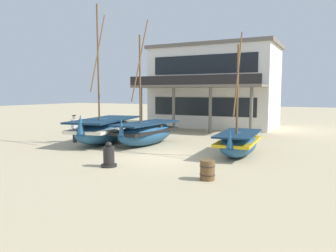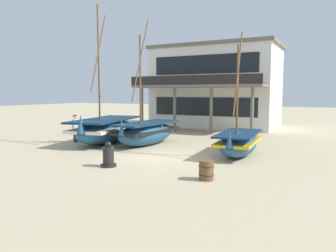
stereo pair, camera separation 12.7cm
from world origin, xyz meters
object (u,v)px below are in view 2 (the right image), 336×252
object	(u,v)px
fishing_boat_far_right	(147,132)
fisherman_by_hull	(75,129)
fishing_boat_near_left	(238,143)
harbor_building_main	(216,86)
capstan_winch	(108,157)
wooden_barrel	(206,170)
fishing_boat_centre_large	(106,129)

from	to	relation	value
fishing_boat_far_right	fisherman_by_hull	bearing A→B (deg)	-165.77
fishing_boat_near_left	harbor_building_main	size ratio (longest dim) A/B	0.54
fishing_boat_near_left	fishing_boat_far_right	world-z (taller)	fishing_boat_far_right
capstan_winch	wooden_barrel	distance (m)	4.36
fishing_boat_near_left	fisherman_by_hull	bearing A→B (deg)	-177.63
fishing_boat_far_right	fisherman_by_hull	xyz separation A→B (m)	(-4.47, -1.13, 0.09)
capstan_winch	harbor_building_main	world-z (taller)	harbor_building_main
fisherman_by_hull	wooden_barrel	distance (m)	11.28
fishing_boat_near_left	wooden_barrel	xyz separation A→B (m)	(0.22, -4.89, -0.29)
fishing_boat_near_left	fisherman_by_hull	distance (m)	10.14
fishing_boat_near_left	capstan_winch	world-z (taller)	fishing_boat_near_left
fishing_boat_centre_large	fishing_boat_far_right	distance (m)	2.69
capstan_winch	fisherman_by_hull	bearing A→B (deg)	143.66
fisherman_by_hull	harbor_building_main	xyz separation A→B (m)	(4.44, 13.19, 2.78)
fishing_boat_centre_large	fisherman_by_hull	xyz separation A→B (m)	(-1.82, -0.68, 0.01)
fishing_boat_centre_large	fisherman_by_hull	bearing A→B (deg)	-159.38
fishing_boat_centre_large	fishing_boat_far_right	xyz separation A→B (m)	(2.65, 0.45, -0.08)
fishing_boat_centre_large	fisherman_by_hull	world-z (taller)	fishing_boat_centre_large
fisherman_by_hull	fishing_boat_near_left	bearing A→B (deg)	2.37
fisherman_by_hull	capstan_winch	world-z (taller)	fisherman_by_hull
fishing_boat_far_right	fisherman_by_hull	world-z (taller)	fishing_boat_far_right
fishing_boat_near_left	harbor_building_main	xyz separation A→B (m)	(-5.68, 12.77, 2.98)
fishing_boat_near_left	fishing_boat_centre_large	xyz separation A→B (m)	(-8.31, 0.26, 0.19)
fishing_boat_near_left	capstan_winch	distance (m)	6.36
fishing_boat_far_right	capstan_winch	bearing A→B (deg)	-74.69
fishing_boat_near_left	fishing_boat_far_right	distance (m)	5.71
fishing_boat_near_left	wooden_barrel	distance (m)	4.91
harbor_building_main	fishing_boat_far_right	bearing A→B (deg)	-89.88
fisherman_by_hull	fishing_boat_far_right	bearing A→B (deg)	14.23
wooden_barrel	fisherman_by_hull	bearing A→B (deg)	156.62
wooden_barrel	fishing_boat_centre_large	bearing A→B (deg)	148.85
capstan_winch	harbor_building_main	xyz separation A→B (m)	(-1.54, 17.59, 3.19)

